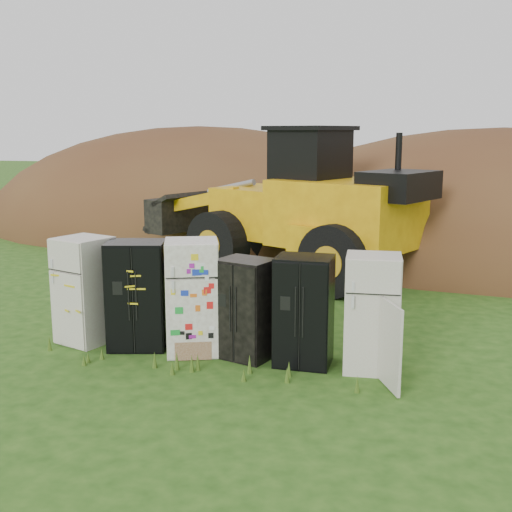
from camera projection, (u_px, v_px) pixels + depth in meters
The scene contains 11 objects.
ground at pixel (224, 355), 10.55m from camera, with size 120.00×120.00×0.00m, color #204713.
fridge_leftmost at pixel (85, 290), 11.07m from camera, with size 0.81×0.78×1.85m, color silver, non-canonical shape.
fridge_black_side at pixel (137, 295), 10.79m from camera, with size 0.95×0.75×1.82m, color black, non-canonical shape.
fridge_sticker at pixel (192, 297), 10.52m from camera, with size 0.84×0.78×1.90m, color white, non-canonical shape.
fridge_dark_mid at pixel (246, 309), 10.32m from camera, with size 0.83×0.68×1.63m, color black, non-canonical shape.
fridge_black_right at pixel (304, 311), 10.01m from camera, with size 0.87×0.72×1.73m, color black, non-canonical shape.
fridge_open_door at pixel (372, 313), 9.76m from camera, with size 0.82×0.75×1.80m, color silver, non-canonical shape.
wheel_loader at pixel (280, 200), 16.45m from camera, with size 7.75×3.14×3.75m, color #E9AF0F, non-canonical shape.
dirt_mound_right at pixel (495, 250), 19.83m from camera, with size 16.51×12.11×7.48m, color #4D2B18.
dirt_mound_left at pixel (200, 225), 25.11m from camera, with size 17.04×12.78×7.63m, color #4D2B18.
dirt_mound_back at pixel (380, 216), 27.79m from camera, with size 15.37×10.25×5.65m, color #4D2B18.
Camera 1 is at (3.25, -9.51, 3.62)m, focal length 45.00 mm.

